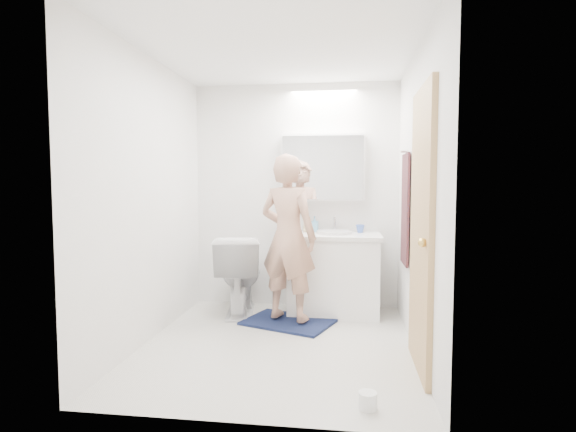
% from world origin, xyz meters
% --- Properties ---
extents(floor, '(2.50, 2.50, 0.00)m').
position_xyz_m(floor, '(0.00, 0.00, 0.00)').
color(floor, silver).
rests_on(floor, ground).
extents(ceiling, '(2.50, 2.50, 0.00)m').
position_xyz_m(ceiling, '(0.00, 0.00, 2.40)').
color(ceiling, white).
rests_on(ceiling, floor).
extents(wall_back, '(2.50, 0.00, 2.50)m').
position_xyz_m(wall_back, '(0.00, 1.25, 1.20)').
color(wall_back, white).
rests_on(wall_back, floor).
extents(wall_front, '(2.50, 0.00, 2.50)m').
position_xyz_m(wall_front, '(0.00, -1.25, 1.20)').
color(wall_front, white).
rests_on(wall_front, floor).
extents(wall_left, '(0.00, 2.50, 2.50)m').
position_xyz_m(wall_left, '(-1.10, 0.00, 1.20)').
color(wall_left, white).
rests_on(wall_left, floor).
extents(wall_right, '(0.00, 2.50, 2.50)m').
position_xyz_m(wall_right, '(1.10, 0.00, 1.20)').
color(wall_right, white).
rests_on(wall_right, floor).
extents(vanity_cabinet, '(0.90, 0.55, 0.78)m').
position_xyz_m(vanity_cabinet, '(0.43, 0.96, 0.39)').
color(vanity_cabinet, white).
rests_on(vanity_cabinet, floor).
extents(countertop, '(0.95, 0.58, 0.04)m').
position_xyz_m(countertop, '(0.43, 0.96, 0.80)').
color(countertop, white).
rests_on(countertop, vanity_cabinet).
extents(sink_basin, '(0.36, 0.36, 0.03)m').
position_xyz_m(sink_basin, '(0.43, 0.99, 0.84)').
color(sink_basin, silver).
rests_on(sink_basin, countertop).
extents(faucet, '(0.02, 0.02, 0.16)m').
position_xyz_m(faucet, '(0.43, 1.19, 0.90)').
color(faucet, '#B4B4B9').
rests_on(faucet, countertop).
extents(medicine_cabinet, '(0.88, 0.14, 0.70)m').
position_xyz_m(medicine_cabinet, '(0.30, 1.18, 1.50)').
color(medicine_cabinet, white).
rests_on(medicine_cabinet, wall_back).
extents(mirror_panel, '(0.84, 0.01, 0.66)m').
position_xyz_m(mirror_panel, '(0.30, 1.10, 1.50)').
color(mirror_panel, silver).
rests_on(mirror_panel, medicine_cabinet).
extents(toilet, '(0.57, 0.86, 0.81)m').
position_xyz_m(toilet, '(-0.54, 0.85, 0.41)').
color(toilet, white).
rests_on(toilet, floor).
extents(bath_rug, '(0.94, 0.80, 0.02)m').
position_xyz_m(bath_rug, '(0.01, 0.56, 0.01)').
color(bath_rug, '#162645').
rests_on(bath_rug, floor).
extents(person, '(0.66, 0.55, 1.56)m').
position_xyz_m(person, '(0.01, 0.56, 0.83)').
color(person, tan).
rests_on(person, bath_rug).
extents(door, '(0.04, 0.80, 2.00)m').
position_xyz_m(door, '(1.08, -0.35, 1.00)').
color(door, tan).
rests_on(door, wall_right).
extents(door_knob, '(0.06, 0.06, 0.06)m').
position_xyz_m(door_knob, '(1.04, -0.65, 0.95)').
color(door_knob, gold).
rests_on(door_knob, door).
extents(towel, '(0.02, 0.42, 1.00)m').
position_xyz_m(towel, '(1.08, 0.55, 1.10)').
color(towel, '#101C33').
rests_on(towel, wall_right).
extents(towel_hook, '(0.07, 0.02, 0.02)m').
position_xyz_m(towel_hook, '(1.07, 0.55, 1.62)').
color(towel_hook, silver).
rests_on(towel_hook, wall_right).
extents(soap_bottle_a, '(0.11, 0.11, 0.22)m').
position_xyz_m(soap_bottle_a, '(0.14, 1.11, 0.93)').
color(soap_bottle_a, tan).
rests_on(soap_bottle_a, countertop).
extents(soap_bottle_b, '(0.08, 0.08, 0.17)m').
position_xyz_m(soap_bottle_b, '(0.22, 1.15, 0.90)').
color(soap_bottle_b, '#63AAD4').
rests_on(soap_bottle_b, countertop).
extents(toothbrush_cup, '(0.11, 0.11, 0.08)m').
position_xyz_m(toothbrush_cup, '(0.69, 1.12, 0.86)').
color(toothbrush_cup, '#3F61BF').
rests_on(toothbrush_cup, countertop).
extents(toilet_paper_roll, '(0.11, 0.11, 0.10)m').
position_xyz_m(toilet_paper_roll, '(0.69, -0.99, 0.05)').
color(toilet_paper_roll, white).
rests_on(toilet_paper_roll, floor).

